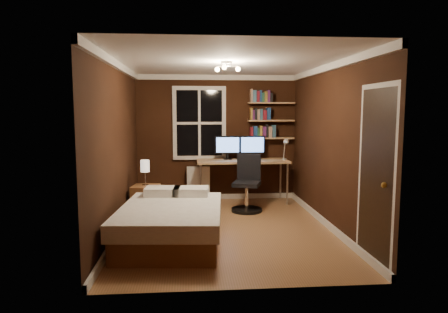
{
  "coord_description": "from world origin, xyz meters",
  "views": [
    {
      "loc": [
        -0.52,
        -5.92,
        1.8
      ],
      "look_at": [
        0.01,
        0.45,
        1.06
      ],
      "focal_mm": 32.0,
      "sensor_mm": 36.0,
      "label": 1
    }
  ],
  "objects": [
    {
      "name": "books_row_upper",
      "position": [
        1.08,
        1.98,
        2.08
      ],
      "size": [
        0.48,
        0.16,
        0.23
      ],
      "primitive_type": null,
      "color": "#265937",
      "rests_on": "bookshelf_upper"
    },
    {
      "name": "desk",
      "position": [
        0.48,
        1.75,
        0.78
      ],
      "size": [
        1.77,
        0.66,
        0.84
      ],
      "color": "#A67950",
      "rests_on": "ground"
    },
    {
      "name": "floor",
      "position": [
        0.0,
        0.0,
        0.0
      ],
      "size": [
        4.2,
        4.2,
        0.0
      ],
      "primitive_type": "plane",
      "color": "brown",
      "rests_on": "ground"
    },
    {
      "name": "books_row_middle",
      "position": [
        1.08,
        1.98,
        1.73
      ],
      "size": [
        0.42,
        0.16,
        0.23
      ],
      "primitive_type": null,
      "color": "navy",
      "rests_on": "bookshelf_middle"
    },
    {
      "name": "window",
      "position": [
        -0.35,
        2.06,
        1.55
      ],
      "size": [
        1.06,
        0.06,
        1.46
      ],
      "primitive_type": "cube",
      "color": "silver",
      "rests_on": "wall_back"
    },
    {
      "name": "bed",
      "position": [
        -0.8,
        -0.56,
        0.27
      ],
      "size": [
        1.49,
        1.97,
        0.63
      ],
      "rotation": [
        0.0,
        0.0,
        -0.08
      ],
      "color": "brown",
      "rests_on": "ground"
    },
    {
      "name": "books_row_lower",
      "position": [
        1.08,
        1.98,
        1.38
      ],
      "size": [
        0.48,
        0.16,
        0.23
      ],
      "primitive_type": null,
      "color": "maroon",
      "rests_on": "bookshelf_lower"
    },
    {
      "name": "bookshelf_upper",
      "position": [
        1.08,
        1.98,
        1.95
      ],
      "size": [
        0.92,
        0.22,
        0.03
      ],
      "primitive_type": "cube",
      "color": "#A67950",
      "rests_on": "wall_back"
    },
    {
      "name": "monitor_right",
      "position": [
        0.68,
        1.84,
        1.07
      ],
      "size": [
        0.5,
        0.12,
        0.46
      ],
      "primitive_type": null,
      "color": "black",
      "rests_on": "desk"
    },
    {
      "name": "desk_lamp",
      "position": [
        1.3,
        1.62,
        1.06
      ],
      "size": [
        0.14,
        0.32,
        0.44
      ],
      "primitive_type": null,
      "color": "silver",
      "rests_on": "desk"
    },
    {
      "name": "wall_back",
      "position": [
        0.0,
        2.1,
        1.25
      ],
      "size": [
        3.2,
        0.04,
        2.5
      ],
      "primitive_type": "cube",
      "color": "black",
      "rests_on": "ground"
    },
    {
      "name": "nightstand",
      "position": [
        -1.3,
        0.81,
        0.27
      ],
      "size": [
        0.48,
        0.48,
        0.54
      ],
      "primitive_type": "cube",
      "rotation": [
        0.0,
        0.0,
        -0.13
      ],
      "color": "brown",
      "rests_on": "ground"
    },
    {
      "name": "ceiling",
      "position": [
        0.0,
        0.0,
        2.5
      ],
      "size": [
        3.2,
        4.2,
        0.02
      ],
      "primitive_type": "cube",
      "color": "white",
      "rests_on": "wall_back"
    },
    {
      "name": "bedside_lamp",
      "position": [
        -1.3,
        0.81,
        0.75
      ],
      "size": [
        0.15,
        0.15,
        0.44
      ],
      "primitive_type": null,
      "color": "beige",
      "rests_on": "nightstand"
    },
    {
      "name": "door_knob",
      "position": [
        1.55,
        -1.85,
        1.0
      ],
      "size": [
        0.06,
        0.06,
        0.06
      ],
      "primitive_type": "sphere",
      "color": "gold",
      "rests_on": "door"
    },
    {
      "name": "door",
      "position": [
        1.59,
        -1.55,
        1.02
      ],
      "size": [
        0.03,
        0.82,
        2.05
      ],
      "primitive_type": null,
      "color": "black",
      "rests_on": "ground"
    },
    {
      "name": "radiator",
      "position": [
        -0.38,
        1.98,
        0.34
      ],
      "size": [
        0.46,
        0.16,
        0.68
      ],
      "primitive_type": "cube",
      "color": "silver",
      "rests_on": "ground"
    },
    {
      "name": "wall_left",
      "position": [
        -1.6,
        0.0,
        1.25
      ],
      "size": [
        0.04,
        4.2,
        2.5
      ],
      "primitive_type": "cube",
      "color": "black",
      "rests_on": "ground"
    },
    {
      "name": "monitor_left",
      "position": [
        0.2,
        1.84,
        1.07
      ],
      "size": [
        0.5,
        0.12,
        0.46
      ],
      "primitive_type": null,
      "color": "black",
      "rests_on": "desk"
    },
    {
      "name": "bookshelf_middle",
      "position": [
        1.08,
        1.98,
        1.6
      ],
      "size": [
        0.92,
        0.22,
        0.03
      ],
      "primitive_type": "cube",
      "color": "#A67950",
      "rests_on": "wall_back"
    },
    {
      "name": "office_chair",
      "position": [
        0.48,
        1.07,
        0.39
      ],
      "size": [
        0.58,
        0.58,
        1.01
      ],
      "rotation": [
        0.0,
        0.0,
        -0.33
      ],
      "color": "black",
      "rests_on": "ground"
    },
    {
      "name": "bookshelf_lower",
      "position": [
        1.08,
        1.98,
        1.25
      ],
      "size": [
        0.92,
        0.22,
        0.03
      ],
      "primitive_type": "cube",
      "color": "#A67950",
      "rests_on": "wall_back"
    },
    {
      "name": "ceiling_fixture",
      "position": [
        0.0,
        -0.1,
        2.4
      ],
      "size": [
        0.44,
        0.44,
        0.18
      ],
      "primitive_type": null,
      "color": "beige",
      "rests_on": "ceiling"
    },
    {
      "name": "wall_right",
      "position": [
        1.6,
        0.0,
        1.25
      ],
      "size": [
        0.04,
        4.2,
        2.5
      ],
      "primitive_type": "cube",
      "color": "black",
      "rests_on": "ground"
    }
  ]
}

